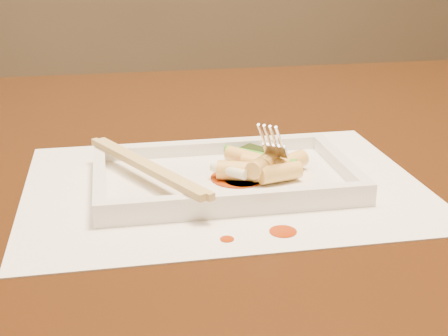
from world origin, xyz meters
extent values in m
cube|color=black|center=(0.00, 0.00, 0.73)|extent=(1.40, 0.90, 0.04)
cylinder|color=black|center=(0.62, 0.37, 0.35)|extent=(0.07, 0.07, 0.71)
cube|color=white|center=(0.08, -0.12, 0.75)|extent=(0.40, 0.30, 0.00)
cylinder|color=#992A04|center=(0.11, -0.24, 0.75)|extent=(0.02, 0.02, 0.00)
cylinder|color=#992A04|center=(0.06, -0.24, 0.75)|extent=(0.01, 0.01, 0.00)
cube|color=white|center=(0.08, -0.12, 0.76)|extent=(0.26, 0.16, 0.01)
cube|color=white|center=(0.08, -0.05, 0.77)|extent=(0.26, 0.01, 0.01)
cube|color=white|center=(0.08, -0.20, 0.77)|extent=(0.26, 0.01, 0.01)
cube|color=white|center=(-0.04, -0.12, 0.77)|extent=(0.01, 0.14, 0.01)
cube|color=white|center=(0.21, -0.12, 0.77)|extent=(0.01, 0.14, 0.01)
cube|color=black|center=(0.12, -0.08, 0.77)|extent=(0.05, 0.05, 0.01)
cylinder|color=#EAEACC|center=(0.08, -0.14, 0.77)|extent=(0.03, 0.04, 0.01)
cylinder|color=#299317|center=(0.12, -0.10, 0.77)|extent=(0.07, 0.07, 0.01)
cube|color=tan|center=(0.00, -0.12, 0.78)|extent=(0.10, 0.18, 0.01)
cube|color=tan|center=(0.01, -0.12, 0.78)|extent=(0.10, 0.18, 0.01)
cylinder|color=#992A04|center=(0.10, -0.13, 0.76)|extent=(0.06, 0.06, 0.00)
cylinder|color=#992A04|center=(0.10, -0.14, 0.76)|extent=(0.04, 0.04, 0.00)
cylinder|color=#F7D773|center=(0.11, -0.10, 0.77)|extent=(0.04, 0.05, 0.02)
cylinder|color=#F7D773|center=(0.15, -0.12, 0.77)|extent=(0.05, 0.04, 0.02)
cylinder|color=#F7D773|center=(0.13, -0.12, 0.78)|extent=(0.04, 0.04, 0.02)
cylinder|color=#F7D773|center=(0.12, -0.13, 0.77)|extent=(0.05, 0.05, 0.02)
cylinder|color=#F7D773|center=(0.10, -0.13, 0.77)|extent=(0.05, 0.04, 0.02)
cylinder|color=#F7D773|center=(0.12, -0.14, 0.78)|extent=(0.04, 0.04, 0.02)
cylinder|color=#F7D773|center=(0.13, -0.15, 0.77)|extent=(0.05, 0.03, 0.02)
cylinder|color=#F7D773|center=(0.12, -0.12, 0.77)|extent=(0.05, 0.04, 0.02)
camera|label=1|loc=(-0.03, -0.70, 0.99)|focal=50.00mm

